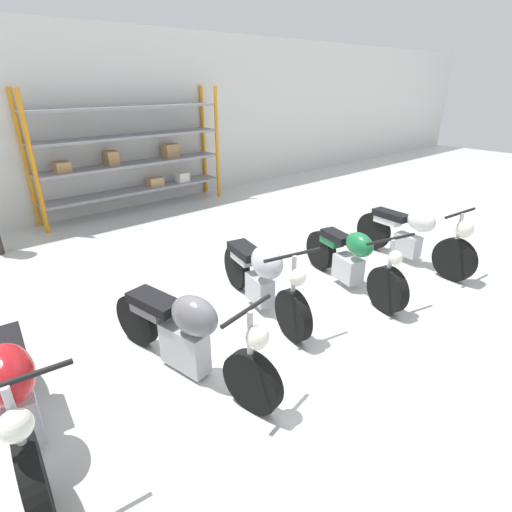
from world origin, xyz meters
TOP-DOWN VIEW (x-y plane):
  - ground_plane at (0.00, 0.00)m, footprint 30.00×30.00m
  - back_wall at (0.00, 5.57)m, footprint 30.00×0.08m
  - shelving_rack at (0.81, 5.21)m, footprint 3.98×0.63m
  - motorcycle_red at (-2.65, 0.03)m, footprint 0.72×2.02m
  - motorcycle_grey at (-1.26, -0.08)m, footprint 0.69×2.09m
  - motorcycle_silver at (0.03, 0.32)m, footprint 0.74×1.91m
  - motorcycle_green at (1.32, -0.02)m, footprint 0.81×1.91m
  - motorcycle_white at (2.65, -0.15)m, footprint 0.69×2.02m

SIDE VIEW (x-z plane):
  - ground_plane at x=0.00m, z-range 0.00..0.00m
  - motorcycle_green at x=1.32m, z-range -0.07..0.87m
  - motorcycle_grey at x=-1.26m, z-range -0.04..0.93m
  - motorcycle_white at x=2.65m, z-range -0.03..0.95m
  - motorcycle_silver at x=0.03m, z-range -0.03..0.96m
  - motorcycle_red at x=-2.65m, z-range -0.05..1.00m
  - shelving_rack at x=0.81m, z-range -0.02..2.46m
  - back_wall at x=0.00m, z-range 0.00..3.60m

